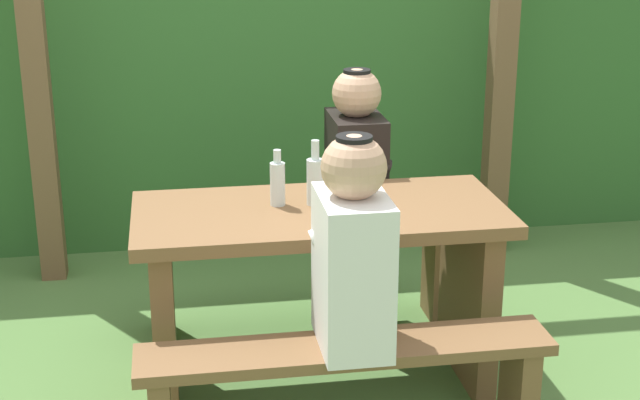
{
  "coord_description": "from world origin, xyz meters",
  "views": [
    {
      "loc": [
        -0.54,
        -3.31,
        1.91
      ],
      "look_at": [
        0.0,
        0.0,
        0.78
      ],
      "focal_mm": 53.09,
      "sensor_mm": 36.0,
      "label": 1
    }
  ],
  "objects_px": {
    "person_white_shirt": "(353,251)",
    "bottle_left": "(278,182)",
    "picnic_table": "(320,267)",
    "drinking_glass": "(372,192)",
    "person_black_coat": "(356,158)",
    "bottle_right": "(315,179)",
    "bench_near": "(345,378)",
    "cell_phone": "(350,202)",
    "bench_far": "(301,260)"
  },
  "relations": [
    {
      "from": "person_white_shirt",
      "to": "bottle_left",
      "type": "bearing_deg",
      "value": 106.1
    },
    {
      "from": "bench_near",
      "to": "person_black_coat",
      "type": "height_order",
      "value": "person_black_coat"
    },
    {
      "from": "person_white_shirt",
      "to": "cell_phone",
      "type": "xyz_separation_m",
      "value": [
        0.1,
        0.57,
        -0.03
      ]
    },
    {
      "from": "picnic_table",
      "to": "cell_phone",
      "type": "bearing_deg",
      "value": 16.62
    },
    {
      "from": "picnic_table",
      "to": "bench_far",
      "type": "height_order",
      "value": "picnic_table"
    },
    {
      "from": "cell_phone",
      "to": "bottle_left",
      "type": "bearing_deg",
      "value": -161.53
    },
    {
      "from": "person_black_coat",
      "to": "bench_near",
      "type": "bearing_deg",
      "value": -102.91
    },
    {
      "from": "person_black_coat",
      "to": "cell_phone",
      "type": "distance_m",
      "value": 0.51
    },
    {
      "from": "person_black_coat",
      "to": "bottle_left",
      "type": "height_order",
      "value": "person_black_coat"
    },
    {
      "from": "bench_far",
      "to": "person_white_shirt",
      "type": "bearing_deg",
      "value": -88.91
    },
    {
      "from": "person_black_coat",
      "to": "drinking_glass",
      "type": "relative_size",
      "value": 9.13
    },
    {
      "from": "person_black_coat",
      "to": "bottle_right",
      "type": "height_order",
      "value": "person_black_coat"
    },
    {
      "from": "picnic_table",
      "to": "bottle_right",
      "type": "distance_m",
      "value": 0.34
    },
    {
      "from": "bottle_left",
      "to": "drinking_glass",
      "type": "bearing_deg",
      "value": -4.15
    },
    {
      "from": "bench_near",
      "to": "person_black_coat",
      "type": "bearing_deg",
      "value": 77.09
    },
    {
      "from": "bench_far",
      "to": "bottle_left",
      "type": "relative_size",
      "value": 6.47
    },
    {
      "from": "bench_near",
      "to": "person_black_coat",
      "type": "relative_size",
      "value": 1.95
    },
    {
      "from": "drinking_glass",
      "to": "cell_phone",
      "type": "xyz_separation_m",
      "value": [
        -0.08,
        -0.0,
        -0.03
      ]
    },
    {
      "from": "person_white_shirt",
      "to": "bottle_right",
      "type": "xyz_separation_m",
      "value": [
        -0.03,
        0.58,
        0.06
      ]
    },
    {
      "from": "bench_far",
      "to": "drinking_glass",
      "type": "bearing_deg",
      "value": -67.43
    },
    {
      "from": "person_white_shirt",
      "to": "bottle_left",
      "type": "height_order",
      "value": "person_white_shirt"
    },
    {
      "from": "person_black_coat",
      "to": "drinking_glass",
      "type": "height_order",
      "value": "person_black_coat"
    },
    {
      "from": "picnic_table",
      "to": "bench_far",
      "type": "distance_m",
      "value": 0.57
    },
    {
      "from": "bottle_right",
      "to": "cell_phone",
      "type": "height_order",
      "value": "bottle_right"
    },
    {
      "from": "bench_far",
      "to": "cell_phone",
      "type": "relative_size",
      "value": 10.0
    },
    {
      "from": "cell_phone",
      "to": "bench_far",
      "type": "bearing_deg",
      "value": 128.12
    },
    {
      "from": "bench_near",
      "to": "bottle_right",
      "type": "bearing_deg",
      "value": 90.98
    },
    {
      "from": "drinking_glass",
      "to": "bottle_left",
      "type": "bearing_deg",
      "value": 175.85
    },
    {
      "from": "bottle_left",
      "to": "bottle_right",
      "type": "bearing_deg",
      "value": -5.84
    },
    {
      "from": "bottle_right",
      "to": "picnic_table",
      "type": "bearing_deg",
      "value": -78.7
    },
    {
      "from": "bottle_left",
      "to": "cell_phone",
      "type": "xyz_separation_m",
      "value": [
        0.27,
        -0.03,
        -0.09
      ]
    },
    {
      "from": "person_black_coat",
      "to": "cell_phone",
      "type": "relative_size",
      "value": 5.14
    },
    {
      "from": "drinking_glass",
      "to": "picnic_table",
      "type": "bearing_deg",
      "value": -169.45
    },
    {
      "from": "bench_near",
      "to": "drinking_glass",
      "type": "height_order",
      "value": "drinking_glass"
    },
    {
      "from": "picnic_table",
      "to": "bottle_left",
      "type": "height_order",
      "value": "bottle_left"
    },
    {
      "from": "bottle_left",
      "to": "cell_phone",
      "type": "bearing_deg",
      "value": -5.71
    },
    {
      "from": "person_black_coat",
      "to": "drinking_glass",
      "type": "bearing_deg",
      "value": -94.42
    },
    {
      "from": "person_black_coat",
      "to": "cell_phone",
      "type": "bearing_deg",
      "value": -103.72
    },
    {
      "from": "picnic_table",
      "to": "person_white_shirt",
      "type": "distance_m",
      "value": 0.6
    },
    {
      "from": "picnic_table",
      "to": "drinking_glass",
      "type": "height_order",
      "value": "drinking_glass"
    },
    {
      "from": "bench_far",
      "to": "person_white_shirt",
      "type": "distance_m",
      "value": 1.16
    },
    {
      "from": "bottle_left",
      "to": "person_white_shirt",
      "type": "bearing_deg",
      "value": -73.9
    },
    {
      "from": "bench_near",
      "to": "cell_phone",
      "type": "height_order",
      "value": "cell_phone"
    },
    {
      "from": "person_black_coat",
      "to": "cell_phone",
      "type": "xyz_separation_m",
      "value": [
        -0.12,
        -0.49,
        -0.03
      ]
    },
    {
      "from": "person_white_shirt",
      "to": "person_black_coat",
      "type": "distance_m",
      "value": 1.08
    },
    {
      "from": "person_black_coat",
      "to": "cell_phone",
      "type": "height_order",
      "value": "person_black_coat"
    },
    {
      "from": "cell_phone",
      "to": "bottle_right",
      "type": "bearing_deg",
      "value": -161.39
    },
    {
      "from": "drinking_glass",
      "to": "bottle_left",
      "type": "distance_m",
      "value": 0.36
    },
    {
      "from": "bottle_right",
      "to": "bench_near",
      "type": "bearing_deg",
      "value": -89.02
    },
    {
      "from": "cell_phone",
      "to": "picnic_table",
      "type": "bearing_deg",
      "value": -139.2
    }
  ]
}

